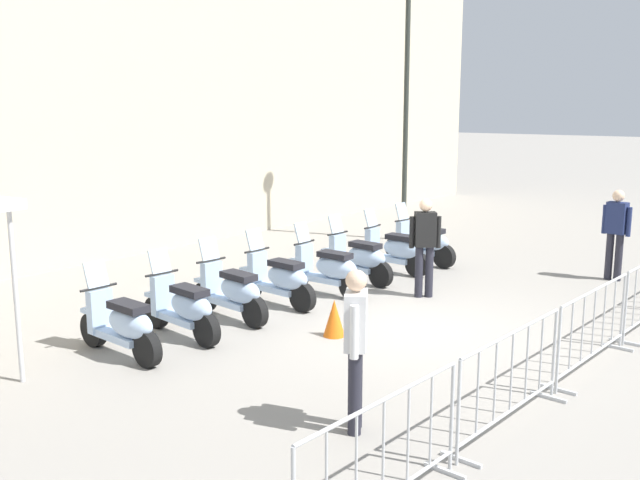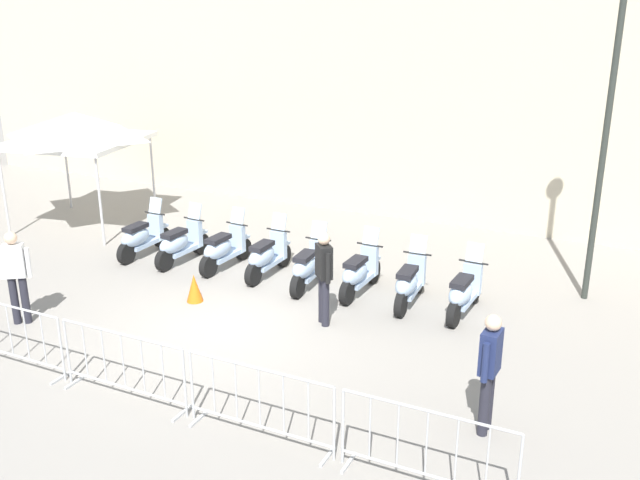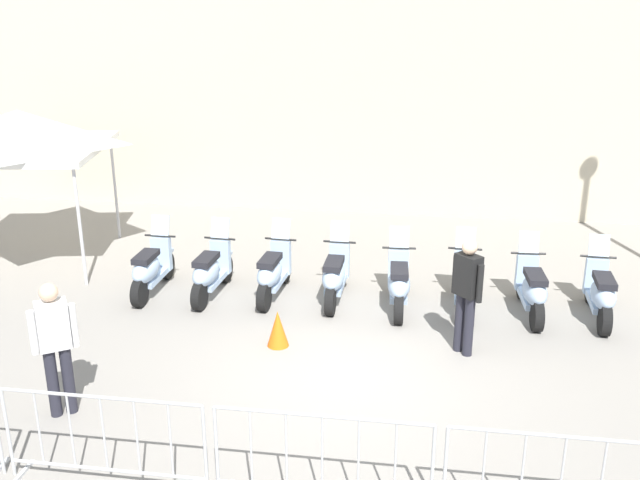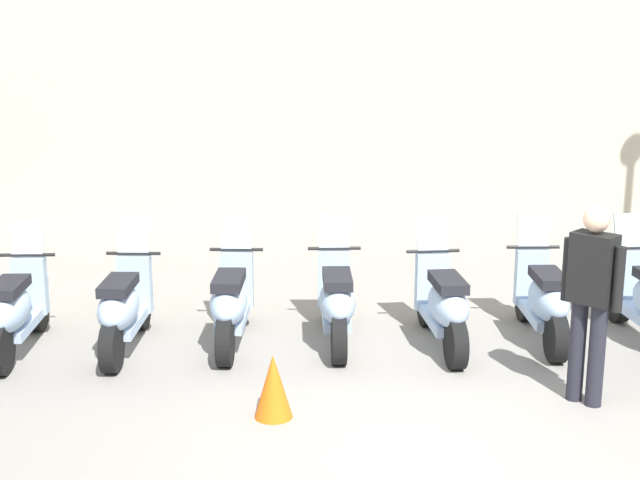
{
  "view_description": "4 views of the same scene",
  "coord_description": "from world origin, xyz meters",
  "px_view_note": "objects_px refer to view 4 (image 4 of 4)",
  "views": [
    {
      "loc": [
        -10.02,
        -4.02,
        3.44
      ],
      "look_at": [
        0.5,
        2.05,
        1.07
      ],
      "focal_mm": 41.36,
      "sensor_mm": 36.0,
      "label": 1
    },
    {
      "loc": [
        4.57,
        -10.52,
        5.56
      ],
      "look_at": [
        1.11,
        2.51,
        0.92
      ],
      "focal_mm": 39.5,
      "sensor_mm": 36.0,
      "label": 2
    },
    {
      "loc": [
        -0.74,
        -8.43,
        4.88
      ],
      "look_at": [
        -0.31,
        2.53,
        1.09
      ],
      "focal_mm": 39.81,
      "sensor_mm": 36.0,
      "label": 3
    },
    {
      "loc": [
        -2.17,
        -5.8,
        3.17
      ],
      "look_at": [
        -0.15,
        2.83,
        1.03
      ],
      "focal_mm": 49.85,
      "sensor_mm": 36.0,
      "label": 4
    }
  ],
  "objects_px": {
    "motorcycle_3": "(336,301)",
    "motorcycle_5": "(543,300)",
    "motorcycle_0": "(16,310)",
    "traffic_cone": "(273,386)",
    "officer_near_row_end": "(591,294)",
    "motorcycle_1": "(124,308)",
    "motorcycle_2": "(231,303)",
    "motorcycle_4": "(443,305)"
  },
  "relations": [
    {
      "from": "motorcycle_3",
      "to": "motorcycle_5",
      "type": "distance_m",
      "value": 2.11
    },
    {
      "from": "motorcycle_0",
      "to": "traffic_cone",
      "type": "height_order",
      "value": "motorcycle_0"
    },
    {
      "from": "motorcycle_5",
      "to": "officer_near_row_end",
      "type": "relative_size",
      "value": 0.99
    },
    {
      "from": "motorcycle_1",
      "to": "traffic_cone",
      "type": "bearing_deg",
      "value": -57.69
    },
    {
      "from": "traffic_cone",
      "to": "motorcycle_2",
      "type": "bearing_deg",
      "value": 93.49
    },
    {
      "from": "motorcycle_0",
      "to": "motorcycle_1",
      "type": "xyz_separation_m",
      "value": [
        1.04,
        -0.18,
        0.0
      ]
    },
    {
      "from": "motorcycle_3",
      "to": "traffic_cone",
      "type": "distance_m",
      "value": 1.83
    },
    {
      "from": "motorcycle_4",
      "to": "traffic_cone",
      "type": "distance_m",
      "value": 2.3
    },
    {
      "from": "motorcycle_4",
      "to": "motorcycle_2",
      "type": "bearing_deg",
      "value": 165.14
    },
    {
      "from": "motorcycle_3",
      "to": "traffic_cone",
      "type": "relative_size",
      "value": 3.12
    },
    {
      "from": "motorcycle_3",
      "to": "motorcycle_4",
      "type": "distance_m",
      "value": 1.07
    },
    {
      "from": "motorcycle_0",
      "to": "traffic_cone",
      "type": "relative_size",
      "value": 3.12
    },
    {
      "from": "motorcycle_2",
      "to": "motorcycle_3",
      "type": "relative_size",
      "value": 0.99
    },
    {
      "from": "traffic_cone",
      "to": "motorcycle_3",
      "type": "bearing_deg",
      "value": 59.22
    },
    {
      "from": "motorcycle_3",
      "to": "officer_near_row_end",
      "type": "xyz_separation_m",
      "value": [
        1.73,
        -1.89,
        0.53
      ]
    },
    {
      "from": "motorcycle_4",
      "to": "motorcycle_1",
      "type": "bearing_deg",
      "value": 168.6
    },
    {
      "from": "motorcycle_3",
      "to": "traffic_cone",
      "type": "height_order",
      "value": "motorcycle_3"
    },
    {
      "from": "motorcycle_0",
      "to": "traffic_cone",
      "type": "xyz_separation_m",
      "value": [
        2.2,
        -2.02,
        -0.18
      ]
    },
    {
      "from": "motorcycle_2",
      "to": "motorcycle_4",
      "type": "bearing_deg",
      "value": -14.86
    },
    {
      "from": "motorcycle_3",
      "to": "traffic_cone",
      "type": "bearing_deg",
      "value": -120.78
    },
    {
      "from": "motorcycle_3",
      "to": "motorcycle_5",
      "type": "relative_size",
      "value": 1.0
    },
    {
      "from": "motorcycle_3",
      "to": "motorcycle_1",
      "type": "bearing_deg",
      "value": 172.58
    },
    {
      "from": "motorcycle_1",
      "to": "motorcycle_3",
      "type": "xyz_separation_m",
      "value": [
        2.1,
        -0.27,
        0.0
      ]
    },
    {
      "from": "motorcycle_1",
      "to": "officer_near_row_end",
      "type": "bearing_deg",
      "value": -29.41
    },
    {
      "from": "motorcycle_1",
      "to": "officer_near_row_end",
      "type": "distance_m",
      "value": 4.43
    },
    {
      "from": "motorcycle_0",
      "to": "motorcycle_2",
      "type": "distance_m",
      "value": 2.11
    },
    {
      "from": "motorcycle_1",
      "to": "motorcycle_4",
      "type": "distance_m",
      "value": 3.17
    },
    {
      "from": "motorcycle_0",
      "to": "traffic_cone",
      "type": "distance_m",
      "value": 2.99
    },
    {
      "from": "motorcycle_1",
      "to": "officer_near_row_end",
      "type": "xyz_separation_m",
      "value": [
        3.83,
        -2.16,
        0.53
      ]
    },
    {
      "from": "motorcycle_4",
      "to": "motorcycle_3",
      "type": "bearing_deg",
      "value": 160.71
    },
    {
      "from": "motorcycle_3",
      "to": "motorcycle_2",
      "type": "bearing_deg",
      "value": 169.63
    },
    {
      "from": "motorcycle_5",
      "to": "motorcycle_3",
      "type": "bearing_deg",
      "value": 168.29
    },
    {
      "from": "motorcycle_3",
      "to": "officer_near_row_end",
      "type": "height_order",
      "value": "officer_near_row_end"
    },
    {
      "from": "motorcycle_0",
      "to": "motorcycle_4",
      "type": "xyz_separation_m",
      "value": [
        4.15,
        -0.8,
        0.0
      ]
    },
    {
      "from": "motorcycle_5",
      "to": "officer_near_row_end",
      "type": "bearing_deg",
      "value": -102.92
    },
    {
      "from": "motorcycle_2",
      "to": "officer_near_row_end",
      "type": "relative_size",
      "value": 0.98
    },
    {
      "from": "motorcycle_1",
      "to": "motorcycle_4",
      "type": "bearing_deg",
      "value": -11.4
    },
    {
      "from": "motorcycle_2",
      "to": "traffic_cone",
      "type": "xyz_separation_m",
      "value": [
        0.11,
        -1.76,
        -0.18
      ]
    },
    {
      "from": "officer_near_row_end",
      "to": "traffic_cone",
      "type": "bearing_deg",
      "value": 173.22
    },
    {
      "from": "motorcycle_5",
      "to": "traffic_cone",
      "type": "height_order",
      "value": "motorcycle_5"
    },
    {
      "from": "motorcycle_2",
      "to": "officer_near_row_end",
      "type": "distance_m",
      "value": 3.5
    },
    {
      "from": "motorcycle_4",
      "to": "officer_near_row_end",
      "type": "height_order",
      "value": "officer_near_row_end"
    }
  ]
}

